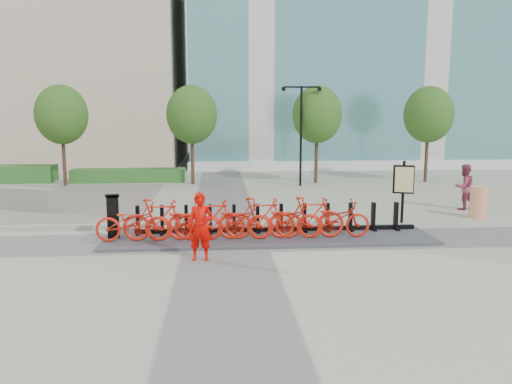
{
  "coord_description": "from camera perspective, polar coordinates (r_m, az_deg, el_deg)",
  "views": [
    {
      "loc": [
        -0.19,
        -13.98,
        3.64
      ],
      "look_at": [
        1.0,
        1.5,
        1.2
      ],
      "focal_mm": 35.0,
      "sensor_mm": 36.0,
      "label": 1
    }
  ],
  "objects": [
    {
      "name": "pedestrian",
      "position": [
        20.67,
        22.68,
        0.55
      ],
      "size": [
        1.01,
        0.89,
        1.75
      ],
      "primitive_type": "imported",
      "rotation": [
        0.0,
        0.0,
        3.45
      ],
      "color": "#8B374E",
      "rests_on": "ground"
    },
    {
      "name": "kiosk",
      "position": [
        15.05,
        -16.02,
        -2.67
      ],
      "size": [
        0.45,
        0.4,
        1.3
      ],
      "rotation": [
        0.0,
        0.0,
        0.17
      ],
      "color": "black",
      "rests_on": "dock_pad"
    },
    {
      "name": "dock_rail_posts",
      "position": [
        15.17,
        1.57,
        -3.0
      ],
      "size": [
        8.02,
        0.5,
        0.85
      ],
      "primitive_type": null,
      "color": "black",
      "rests_on": "dock_pad"
    },
    {
      "name": "bike_4",
      "position": [
        14.26,
        -2.41,
        -3.28
      ],
      "size": [
        2.07,
        0.72,
        1.09
      ],
      "primitive_type": "imported",
      "rotation": [
        0.0,
        0.0,
        1.57
      ],
      "color": "red",
      "rests_on": "dock_pad"
    },
    {
      "name": "tree_0",
      "position": [
        27.13,
        -21.35,
        8.22
      ],
      "size": [
        2.6,
        2.6,
        5.1
      ],
      "color": "brown",
      "rests_on": "ground"
    },
    {
      "name": "construction_barrel",
      "position": [
        19.27,
        24.08,
        -1.06
      ],
      "size": [
        0.65,
        0.65,
        1.12
      ],
      "primitive_type": "cylinder",
      "rotation": [
        0.0,
        0.0,
        -0.12
      ],
      "color": "#FF5D00",
      "rests_on": "ground"
    },
    {
      "name": "hedge_b",
      "position": [
        27.8,
        -14.33,
        1.86
      ],
      "size": [
        6.0,
        1.2,
        0.7
      ],
      "primitive_type": "cube",
      "color": "#20531B",
      "rests_on": "ground"
    },
    {
      "name": "bike_1",
      "position": [
        14.34,
        -11.08,
        -3.13
      ],
      "size": [
        2.01,
        0.57,
        1.21
      ],
      "primitive_type": "imported",
      "rotation": [
        0.0,
        0.0,
        1.57
      ],
      "color": "red",
      "rests_on": "dock_pad"
    },
    {
      "name": "streetlamp",
      "position": [
        25.34,
        5.17,
        7.75
      ],
      "size": [
        2.0,
        0.2,
        5.0
      ],
      "color": "black",
      "rests_on": "ground"
    },
    {
      "name": "dock_pad",
      "position": [
        14.81,
        1.52,
        -5.15
      ],
      "size": [
        9.6,
        2.4,
        0.08
      ],
      "primitive_type": "cube",
      "color": "#404048",
      "rests_on": "ground"
    },
    {
      "name": "bike_8",
      "position": [
        14.64,
        8.94,
        -3.07
      ],
      "size": [
        2.07,
        0.72,
        1.09
      ],
      "primitive_type": "imported",
      "rotation": [
        0.0,
        0.0,
        1.57
      ],
      "color": "red",
      "rests_on": "dock_pad"
    },
    {
      "name": "bike_6",
      "position": [
        14.38,
        3.34,
        -3.19
      ],
      "size": [
        2.07,
        0.72,
        1.09
      ],
      "primitive_type": "imported",
      "rotation": [
        0.0,
        0.0,
        1.57
      ],
      "color": "red",
      "rests_on": "dock_pad"
    },
    {
      "name": "map_sign",
      "position": [
        17.34,
        16.5,
        1.1
      ],
      "size": [
        0.69,
        0.29,
        2.1
      ],
      "rotation": [
        0.0,
        0.0,
        -0.28
      ],
      "color": "black",
      "rests_on": "ground"
    },
    {
      "name": "bike_2",
      "position": [
        14.29,
        -8.2,
        -3.35
      ],
      "size": [
        2.07,
        0.72,
        1.09
      ],
      "primitive_type": "imported",
      "rotation": [
        0.0,
        0.0,
        1.57
      ],
      "color": "red",
      "rests_on": "dock_pad"
    },
    {
      "name": "tree_1",
      "position": [
        26.02,
        -7.36,
        8.75
      ],
      "size": [
        2.6,
        2.6,
        5.1
      ],
      "color": "brown",
      "rests_on": "ground"
    },
    {
      "name": "bike_7",
      "position": [
        14.48,
        6.17,
        -2.9
      ],
      "size": [
        2.01,
        0.57,
        1.21
      ],
      "primitive_type": "imported",
      "rotation": [
        0.0,
        0.0,
        1.57
      ],
      "color": "red",
      "rests_on": "dock_pad"
    },
    {
      "name": "bike_0",
      "position": [
        14.46,
        -13.91,
        -3.38
      ],
      "size": [
        2.07,
        0.72,
        1.09
      ],
      "primitive_type": "imported",
      "rotation": [
        0.0,
        0.0,
        1.57
      ],
      "color": "red",
      "rests_on": "dock_pad"
    },
    {
      "name": "worker_red",
      "position": [
        12.52,
        -6.38,
        -3.96
      ],
      "size": [
        0.67,
        0.49,
        1.72
      ],
      "primitive_type": "imported",
      "rotation": [
        0.0,
        0.0,
        -0.13
      ],
      "color": "#CA0500",
      "rests_on": "ground"
    },
    {
      "name": "ground",
      "position": [
        14.45,
        -3.52,
        -5.68
      ],
      "size": [
        120.0,
        120.0,
        0.0
      ],
      "primitive_type": "plane",
      "color": "#9FA08B"
    },
    {
      "name": "bike_5",
      "position": [
        14.29,
        0.48,
        -3.01
      ],
      "size": [
        2.01,
        0.57,
        1.21
      ],
      "primitive_type": "imported",
      "rotation": [
        0.0,
        0.0,
        1.57
      ],
      "color": "red",
      "rests_on": "dock_pad"
    },
    {
      "name": "bike_3",
      "position": [
        14.25,
        -5.31,
        -3.09
      ],
      "size": [
        2.01,
        0.57,
        1.21
      ],
      "primitive_type": "imported",
      "rotation": [
        0.0,
        0.0,
        1.57
      ],
      "color": "red",
      "rests_on": "dock_pad"
    },
    {
      "name": "tree_3",
      "position": [
        28.29,
        19.12,
        8.35
      ],
      "size": [
        2.6,
        2.6,
        5.1
      ],
      "color": "brown",
      "rests_on": "ground"
    },
    {
      "name": "glass_building",
      "position": [
        43.24,
        15.81,
        19.76
      ],
      "size": [
        32.0,
        16.0,
        24.0
      ],
      "primitive_type": "cube",
      "color": "teal",
      "rests_on": "ground"
    },
    {
      "name": "jersey_barrier",
      "position": [
        20.94,
        -24.45,
        -0.71
      ],
      "size": [
        2.27,
        1.34,
        0.85
      ],
      "primitive_type": "cube",
      "rotation": [
        0.0,
        0.0,
        -0.36
      ],
      "color": "gray",
      "rests_on": "ground"
    },
    {
      "name": "tree_2",
      "position": [
        26.5,
        6.99,
        8.76
      ],
      "size": [
        2.6,
        2.6,
        5.1
      ],
      "color": "brown",
      "rests_on": "ground"
    }
  ]
}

